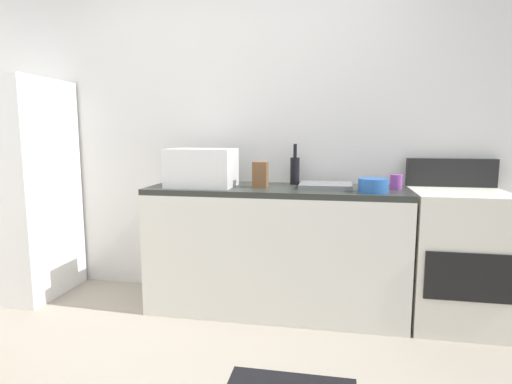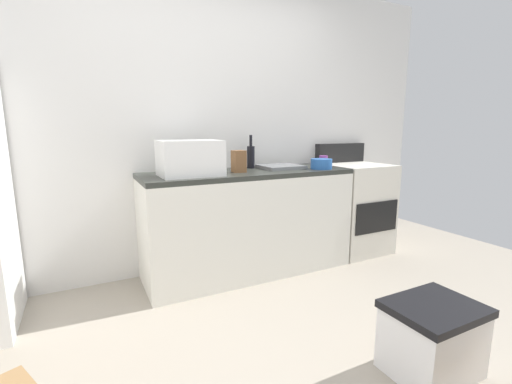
{
  "view_description": "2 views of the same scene",
  "coord_description": "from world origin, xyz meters",
  "views": [
    {
      "loc": [
        0.7,
        -1.7,
        1.27
      ],
      "look_at": [
        0.2,
        0.97,
        0.89
      ],
      "focal_mm": 29.2,
      "sensor_mm": 36.0,
      "label": 1
    },
    {
      "loc": [
        -0.97,
        -1.44,
        1.26
      ],
      "look_at": [
        0.33,
        1.11,
        0.73
      ],
      "focal_mm": 24.25,
      "sensor_mm": 36.0,
      "label": 2
    }
  ],
  "objects": [
    {
      "name": "ground_plane",
      "position": [
        0.0,
        0.0,
        0.0
      ],
      "size": [
        6.0,
        6.0,
        0.0
      ],
      "primitive_type": "plane",
      "color": "#9E9384"
    },
    {
      "name": "wall_back",
      "position": [
        0.0,
        1.55,
        1.3
      ],
      "size": [
        5.0,
        0.1,
        2.6
      ],
      "primitive_type": "cube",
      "color": "silver",
      "rests_on": "ground_plane"
    },
    {
      "name": "kitchen_counter",
      "position": [
        0.3,
        1.2,
        0.45
      ],
      "size": [
        1.8,
        0.6,
        0.9
      ],
      "color": "silver",
      "rests_on": "ground_plane"
    },
    {
      "name": "stove_oven",
      "position": [
        1.52,
        1.21,
        0.47
      ],
      "size": [
        0.6,
        0.61,
        1.1
      ],
      "color": "silver",
      "rests_on": "ground_plane"
    },
    {
      "name": "microwave",
      "position": [
        -0.22,
        1.13,
        1.04
      ],
      "size": [
        0.46,
        0.34,
        0.27
      ],
      "primitive_type": "cube",
      "color": "white",
      "rests_on": "kitchen_counter"
    },
    {
      "name": "sink_basin",
      "position": [
        0.65,
        1.24,
        0.92
      ],
      "size": [
        0.36,
        0.32,
        0.03
      ],
      "primitive_type": "cube",
      "color": "slate",
      "rests_on": "kitchen_counter"
    },
    {
      "name": "wine_bottle",
      "position": [
        0.42,
        1.38,
        1.01
      ],
      "size": [
        0.07,
        0.07,
        0.3
      ],
      "color": "black",
      "rests_on": "kitchen_counter"
    },
    {
      "name": "coffee_mug",
      "position": [
        1.12,
        1.23,
        0.95
      ],
      "size": [
        0.08,
        0.08,
        0.1
      ],
      "primitive_type": "cylinder",
      "color": "purple",
      "rests_on": "kitchen_counter"
    },
    {
      "name": "knife_block",
      "position": [
        0.19,
        1.16,
        0.99
      ],
      "size": [
        0.1,
        0.1,
        0.18
      ],
      "primitive_type": "cube",
      "color": "brown",
      "rests_on": "kitchen_counter"
    },
    {
      "name": "mixing_bowl",
      "position": [
        0.95,
        1.04,
        0.95
      ],
      "size": [
        0.19,
        0.19,
        0.09
      ],
      "primitive_type": "cylinder",
      "color": "#2659A5",
      "rests_on": "kitchen_counter"
    },
    {
      "name": "storage_bin",
      "position": [
        0.57,
        -0.42,
        0.19
      ],
      "size": [
        0.46,
        0.36,
        0.38
      ],
      "color": "silver",
      "rests_on": "ground_plane"
    }
  ]
}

